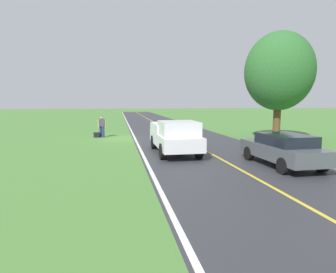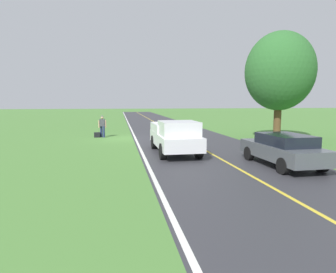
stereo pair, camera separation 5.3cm
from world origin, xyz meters
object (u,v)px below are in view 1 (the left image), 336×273
(pickup_truck_passing, at_px, (175,136))
(tree_far_side_near, at_px, (279,72))
(suitcase_carried, at_px, (97,135))
(sedan_mid_oncoming, at_px, (283,149))
(hitchhiker_walking, at_px, (102,125))

(pickup_truck_passing, relative_size, tree_far_side_near, 0.71)
(suitcase_carried, relative_size, pickup_truck_passing, 0.08)
(suitcase_carried, xyz_separation_m, sedan_mid_oncoming, (-8.77, 11.83, 0.55))
(hitchhiker_walking, height_order, tree_far_side_near, tree_far_side_near)
(hitchhiker_walking, height_order, sedan_mid_oncoming, hitchhiker_walking)
(pickup_truck_passing, bearing_deg, hitchhiker_walking, -62.44)
(suitcase_carried, xyz_separation_m, pickup_truck_passing, (-4.70, 8.13, 0.76))
(sedan_mid_oncoming, bearing_deg, suitcase_carried, -53.45)
(hitchhiker_walking, relative_size, pickup_truck_passing, 0.32)
(tree_far_side_near, relative_size, sedan_mid_oncoming, 1.72)
(pickup_truck_passing, height_order, sedan_mid_oncoming, pickup_truck_passing)
(sedan_mid_oncoming, bearing_deg, tree_far_side_near, -118.81)
(pickup_truck_passing, distance_m, sedan_mid_oncoming, 5.51)
(hitchhiker_walking, bearing_deg, pickup_truck_passing, 117.56)
(tree_far_side_near, bearing_deg, pickup_truck_passing, 24.54)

